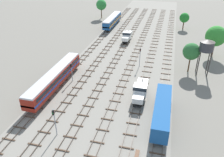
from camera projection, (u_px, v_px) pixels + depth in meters
The scene contains 21 objects.
ground_plane at pixel (129, 52), 70.81m from camera, with size 480.00×480.00×0.00m, color slate.
ballast_bed at pixel (129, 52), 70.81m from camera, with size 27.86×176.00×0.01m, color gray.
track_far_left at pixel (93, 47), 74.20m from camera, with size 2.40×126.00×0.29m.
track_left at pixel (107, 48), 73.16m from camera, with size 2.40×126.00×0.29m.
track_centre_left at pixel (122, 49), 72.11m from camera, with size 2.40×126.00×0.29m.
track_centre at pixel (137, 51), 71.07m from camera, with size 2.40×126.00×0.29m.
track_centre_right at pixel (152, 52), 70.03m from camera, with size 2.40×126.00×0.29m.
track_right at pixel (168, 54), 68.99m from camera, with size 2.40×126.00×0.29m.
freight_boxcar_right_nearest at pixel (162, 110), 40.24m from camera, with size 2.87×14.00×3.60m.
passenger_coach_far_left_near at pixel (55, 77), 50.65m from camera, with size 2.96×22.00×3.80m.
shunter_loco_centre_right_mid at pixel (140, 90), 47.13m from camera, with size 2.74×8.46×3.10m.
shunter_loco_centre_left_midfar at pixel (127, 35), 78.39m from camera, with size 2.74×8.46×3.10m.
diesel_railcar_far_left_far at pixel (112, 20), 94.33m from camera, with size 2.96×20.50×3.80m.
water_tower at pixel (207, 46), 54.14m from camera, with size 3.44×3.44×9.05m.
signal_post_nearest at pixel (71, 70), 53.10m from camera, with size 0.28×0.47×4.61m.
signal_post_near at pixel (54, 119), 36.73m from camera, with size 0.28×0.47×5.23m.
signal_post_mid at pixel (140, 55), 59.97m from camera, with size 0.28×0.47×5.24m.
lineside_tree_0 at pixel (191, 52), 56.26m from camera, with size 4.22×4.22×7.65m.
lineside_tree_1 at pixel (101, 5), 104.48m from camera, with size 4.73×4.73×8.49m.
lineside_tree_3 at pixel (216, 36), 64.59m from camera, with size 5.79×5.79×9.11m.
lineside_tree_4 at pixel (184, 18), 89.85m from camera, with size 3.77×3.77×6.41m.
Camera 1 is at (11.47, -9.27, 26.83)m, focal length 36.51 mm.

